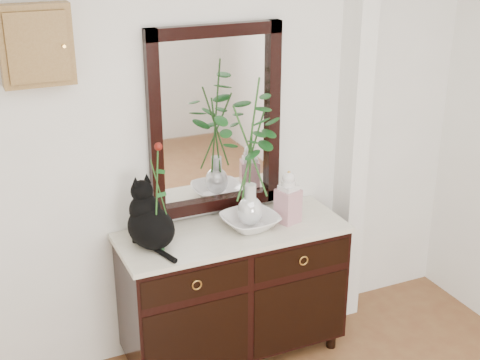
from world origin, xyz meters
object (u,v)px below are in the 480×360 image
cat (150,215)px  lotus_bowl (250,222)px  ginger_jar (288,196)px  sideboard (233,287)px

cat → lotus_bowl: (0.59, -0.01, -0.15)m
cat → lotus_bowl: bearing=-18.3°
cat → ginger_jar: 0.83m
sideboard → lotus_bowl: bearing=-4.0°
lotus_bowl → ginger_jar: bearing=-3.1°
lotus_bowl → ginger_jar: size_ratio=1.00×
sideboard → ginger_jar: (0.35, -0.02, 0.54)m
ginger_jar → sideboard: bearing=176.6°
cat → lotus_bowl: cat is taller
sideboard → lotus_bowl: size_ratio=4.12×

